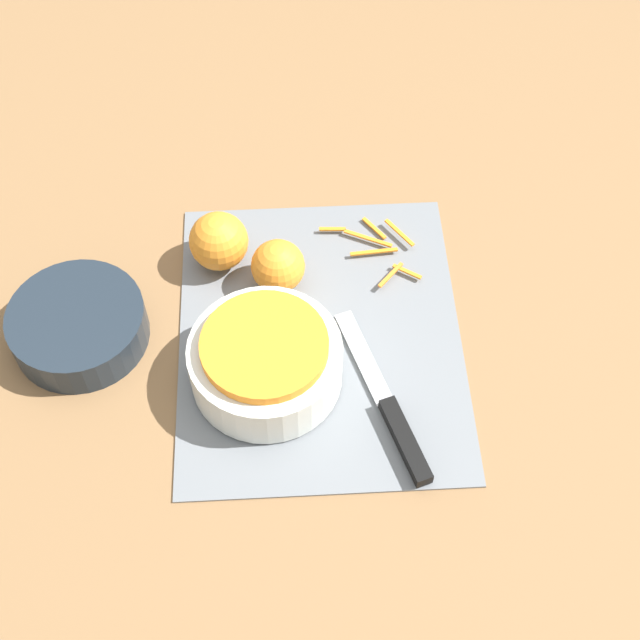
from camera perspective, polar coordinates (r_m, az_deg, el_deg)
ground_plane at (r=1.12m, az=0.00°, el=-1.05°), size 4.00×4.00×0.00m
cutting_board at (r=1.11m, az=0.00°, el=-0.97°), size 0.43×0.35×0.01m
bowl_speckled at (r=1.05m, az=-3.50°, el=-2.60°), size 0.18×0.18×0.08m
bowl_dark at (r=1.13m, az=-15.21°, el=-0.34°), size 0.17×0.17×0.05m
knife at (r=1.04m, az=4.89°, el=-6.55°), size 0.24×0.10×0.02m
orange_left at (r=1.16m, az=-6.50°, el=5.04°), size 0.08×0.08×0.08m
orange_right at (r=1.13m, az=-2.71°, el=3.47°), size 0.07×0.07×0.07m
peel_pile at (r=1.19m, az=3.77°, el=4.74°), size 0.12×0.13×0.01m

